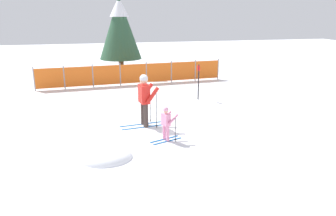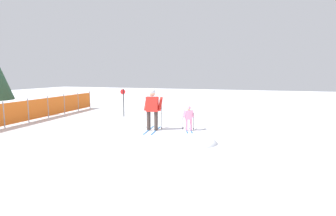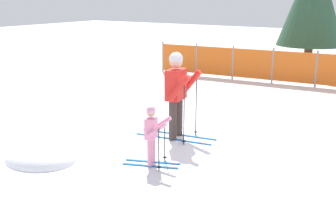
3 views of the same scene
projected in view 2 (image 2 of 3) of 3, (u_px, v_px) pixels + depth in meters
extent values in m
plane|color=white|center=(147.00, 130.00, 11.12)|extent=(60.00, 60.00, 0.00)
cube|color=#1966B2|center=(149.00, 130.00, 11.00)|extent=(1.65, 0.28, 0.02)
cube|color=#1966B2|center=(156.00, 130.00, 10.94)|extent=(1.65, 0.28, 0.02)
cylinder|color=#3F332D|center=(149.00, 121.00, 10.95)|extent=(0.16, 0.16, 0.78)
cylinder|color=#3F332D|center=(156.00, 121.00, 10.89)|extent=(0.16, 0.16, 0.78)
cube|color=red|center=(152.00, 104.00, 10.83)|extent=(0.35, 0.52, 0.61)
cylinder|color=red|center=(146.00, 104.00, 11.07)|extent=(0.49, 0.19, 0.57)
cylinder|color=red|center=(160.00, 104.00, 10.96)|extent=(0.49, 0.19, 0.57)
sphere|color=#D8AD8C|center=(152.00, 93.00, 10.77)|extent=(0.26, 0.26, 0.26)
sphere|color=silver|center=(152.00, 92.00, 10.77)|extent=(0.27, 0.27, 0.27)
cylinder|color=black|center=(147.00, 115.00, 11.26)|extent=(0.02, 0.02, 1.22)
cylinder|color=black|center=(147.00, 127.00, 11.33)|extent=(0.07, 0.07, 0.01)
cylinder|color=black|center=(162.00, 115.00, 11.14)|extent=(0.02, 0.02, 1.22)
cylinder|color=black|center=(162.00, 128.00, 11.21)|extent=(0.07, 0.07, 0.01)
cube|color=#1966B2|center=(186.00, 131.00, 10.89)|extent=(0.93, 0.39, 0.02)
cube|color=#1966B2|center=(191.00, 131.00, 10.89)|extent=(0.93, 0.39, 0.02)
cylinder|color=pink|center=(186.00, 125.00, 10.85)|extent=(0.09, 0.09, 0.47)
cylinder|color=pink|center=(191.00, 125.00, 10.86)|extent=(0.09, 0.09, 0.47)
cube|color=pink|center=(189.00, 115.00, 10.80)|extent=(0.26, 0.33, 0.36)
cylinder|color=pink|center=(184.00, 114.00, 10.94)|extent=(0.34, 0.19, 0.28)
cylinder|color=pink|center=(193.00, 114.00, 10.95)|extent=(0.34, 0.19, 0.28)
sphere|color=#D8AD8C|center=(189.00, 108.00, 10.77)|extent=(0.16, 0.16, 0.16)
sphere|color=pink|center=(189.00, 108.00, 10.76)|extent=(0.16, 0.16, 0.16)
cylinder|color=black|center=(183.00, 121.00, 11.02)|extent=(0.02, 0.02, 0.72)
cylinder|color=black|center=(183.00, 129.00, 11.06)|extent=(0.07, 0.07, 0.01)
cylinder|color=black|center=(194.00, 121.00, 11.03)|extent=(0.02, 0.02, 0.72)
cylinder|color=black|center=(193.00, 128.00, 11.07)|extent=(0.07, 0.07, 0.01)
cylinder|color=gray|center=(4.00, 115.00, 11.42)|extent=(0.06, 0.06, 1.17)
cylinder|color=gray|center=(28.00, 110.00, 12.75)|extent=(0.06, 0.06, 1.17)
cylinder|color=gray|center=(48.00, 107.00, 14.08)|extent=(0.06, 0.06, 1.17)
cylinder|color=gray|center=(64.00, 104.00, 15.41)|extent=(0.06, 0.06, 1.17)
cylinder|color=gray|center=(78.00, 102.00, 16.74)|extent=(0.06, 0.06, 1.17)
cylinder|color=gray|center=(90.00, 100.00, 18.07)|extent=(0.06, 0.06, 1.17)
cube|color=orange|center=(17.00, 112.00, 12.09)|extent=(1.38, 0.13, 0.98)
cube|color=orange|center=(38.00, 109.00, 13.42)|extent=(1.38, 0.13, 0.98)
cube|color=orange|center=(56.00, 105.00, 14.75)|extent=(1.38, 0.13, 0.98)
cube|color=orange|center=(71.00, 103.00, 16.07)|extent=(1.38, 0.13, 0.98)
cube|color=orange|center=(84.00, 101.00, 17.40)|extent=(1.38, 0.13, 0.98)
cylinder|color=black|center=(124.00, 103.00, 14.46)|extent=(0.05, 0.05, 1.54)
cylinder|color=red|center=(123.00, 92.00, 14.38)|extent=(0.06, 0.28, 0.28)
ellipsoid|color=white|center=(200.00, 143.00, 8.93)|extent=(1.38, 1.17, 0.55)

